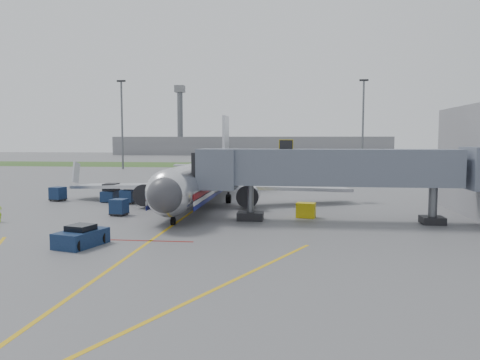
# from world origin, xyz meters

# --- Properties ---
(ground) EXTENTS (400.00, 400.00, 0.00)m
(ground) POSITION_xyz_m (0.00, 0.00, 0.00)
(ground) COLOR #565659
(ground) RESTS_ON ground
(grass_strip) EXTENTS (300.00, 25.00, 0.01)m
(grass_strip) POSITION_xyz_m (0.00, 90.00, 0.01)
(grass_strip) COLOR #2D4C1E
(grass_strip) RESTS_ON ground
(apron_markings) EXTENTS (21.52, 50.00, 0.01)m
(apron_markings) POSITION_xyz_m (0.00, -7.40, 0.00)
(apron_markings) COLOR gold
(apron_markings) RESTS_ON ground
(airliner) EXTENTS (32.10, 35.67, 10.25)m
(airliner) POSITION_xyz_m (0.00, 15.25, 2.65)
(airliner) COLOR silver
(airliner) RESTS_ON ground
(jet_bridge) EXTENTS (25.30, 4.00, 6.90)m
(jet_bridge) POSITION_xyz_m (12.86, 5.00, 4.47)
(jet_bridge) COLOR slate
(jet_bridge) RESTS_ON ground
(light_mast_left) EXTENTS (2.00, 0.44, 20.40)m
(light_mast_left) POSITION_xyz_m (-30.00, 70.00, 10.78)
(light_mast_left) COLOR #595B60
(light_mast_left) RESTS_ON ground
(light_mast_right) EXTENTS (2.00, 0.44, 20.40)m
(light_mast_right) POSITION_xyz_m (25.00, 75.00, 10.78)
(light_mast_right) COLOR #595B60
(light_mast_right) RESTS_ON ground
(distant_terminal) EXTENTS (120.00, 14.00, 8.00)m
(distant_terminal) POSITION_xyz_m (-10.00, 170.00, 4.00)
(distant_terminal) COLOR slate
(distant_terminal) RESTS_ON ground
(control_tower) EXTENTS (4.00, 4.00, 30.00)m
(control_tower) POSITION_xyz_m (-40.00, 165.00, 17.33)
(control_tower) COLOR #595B60
(control_tower) RESTS_ON ground
(pushback_tug) EXTENTS (2.86, 3.77, 1.40)m
(pushback_tug) POSITION_xyz_m (-4.00, -6.00, 0.58)
(pushback_tug) COLOR #0C1B38
(pushback_tug) RESTS_ON ground
(baggage_tug) EXTENTS (1.49, 2.85, 1.99)m
(baggage_tug) POSITION_xyz_m (-10.65, 15.40, 0.88)
(baggage_tug) COLOR #0C1B38
(baggage_tug) RESTS_ON ground
(baggage_cart_a) EXTENTS (1.56, 1.56, 1.49)m
(baggage_cart_a) POSITION_xyz_m (-6.13, 6.08, 0.76)
(baggage_cart_a) COLOR #0C1B38
(baggage_cart_a) RESTS_ON ground
(baggage_cart_b) EXTENTS (1.73, 1.73, 1.56)m
(baggage_cart_b) POSITION_xyz_m (-16.74, 14.97, 0.79)
(baggage_cart_b) COLOR #0C1B38
(baggage_cart_b) RESTS_ON ground
(baggage_cart_c) EXTENTS (1.44, 1.44, 1.47)m
(baggage_cart_c) POSITION_xyz_m (-8.13, 13.72, 0.75)
(baggage_cart_c) COLOR #0C1B38
(baggage_cart_c) RESTS_ON ground
(belt_loader) EXTENTS (2.27, 3.85, 1.83)m
(belt_loader) POSITION_xyz_m (-2.51, 10.94, 0.45)
(belt_loader) COLOR #0C1B38
(belt_loader) RESTS_ON ground
(ground_power_cart) EXTENTS (1.81, 1.36, 1.32)m
(ground_power_cart) POSITION_xyz_m (10.76, 6.88, 0.65)
(ground_power_cart) COLOR gold
(ground_power_cart) RESTS_ON ground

